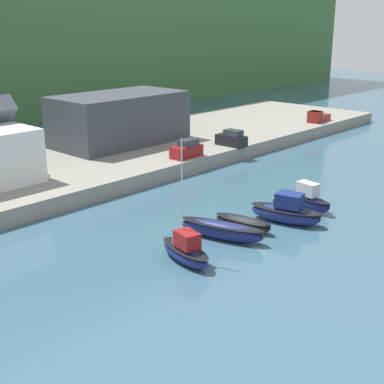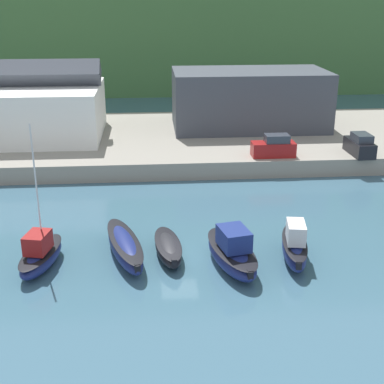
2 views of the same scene
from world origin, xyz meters
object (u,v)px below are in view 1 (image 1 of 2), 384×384
at_px(moored_boat_0, 185,251).
at_px(pickup_truck_0, 318,117).
at_px(parked_car_2, 187,150).
at_px(moored_boat_1, 221,230).
at_px(moored_boat_4, 305,199).
at_px(moored_boat_3, 286,212).
at_px(parked_car_3, 232,139).
at_px(moored_boat_2, 243,223).

distance_m(moored_boat_0, pickup_truck_0, 54.78).
bearing_deg(parked_car_2, moored_boat_1, 140.73).
distance_m(moored_boat_4, pickup_truck_0, 39.74).
bearing_deg(moored_boat_1, parked_car_2, 36.21).
distance_m(moored_boat_3, moored_boat_4, 4.32).
distance_m(moored_boat_4, parked_car_3, 21.42).
bearing_deg(pickup_truck_0, parked_car_3, 89.10).
bearing_deg(parked_car_3, moored_boat_1, -144.03).
height_order(parked_car_2, parked_car_3, same).
xyz_separation_m(moored_boat_2, pickup_truck_0, (43.22, 17.79, 1.92)).
xyz_separation_m(moored_boat_0, parked_car_2, (19.23, 17.97, 1.68)).
xyz_separation_m(moored_boat_1, moored_boat_2, (2.89, -0.01, -0.19)).
relative_size(moored_boat_1, pickup_truck_0, 1.63).
bearing_deg(moored_boat_4, parked_car_3, 67.38).
height_order(moored_boat_1, moored_boat_4, moored_boat_4).
bearing_deg(moored_boat_4, moored_boat_1, -176.89).
relative_size(moored_boat_3, parked_car_2, 1.66).
relative_size(moored_boat_2, pickup_truck_0, 1.17).
distance_m(parked_car_2, pickup_truck_0, 32.24).
bearing_deg(moored_boat_3, moored_boat_1, 153.11).
bearing_deg(moored_boat_2, moored_boat_4, -14.70).
xyz_separation_m(parked_car_2, parked_car_3, (8.59, -0.07, 0.00)).
height_order(moored_boat_3, pickup_truck_0, pickup_truck_0).
relative_size(moored_boat_1, moored_boat_3, 1.12).
height_order(moored_boat_0, parked_car_3, moored_boat_0).
bearing_deg(parked_car_3, moored_boat_2, -140.16).
relative_size(moored_boat_2, moored_boat_3, 0.80).
xyz_separation_m(moored_boat_0, moored_boat_4, (16.58, -0.25, 0.08)).
height_order(moored_boat_0, moored_boat_1, moored_boat_0).
xyz_separation_m(moored_boat_2, moored_boat_4, (8.33, -1.18, 0.42)).
relative_size(moored_boat_0, parked_car_3, 2.23).
bearing_deg(parked_car_3, moored_boat_3, -130.66).
bearing_deg(moored_boat_2, pickup_truck_0, 15.73).
bearing_deg(pickup_truck_0, moored_boat_0, 107.11).
relative_size(moored_boat_1, moored_boat_4, 1.28).
bearing_deg(moored_boat_4, moored_boat_3, -162.50).
height_order(moored_boat_0, moored_boat_2, moored_boat_0).
bearing_deg(parked_car_3, parked_car_2, 178.43).
relative_size(parked_car_2, pickup_truck_0, 0.87).
height_order(moored_boat_1, parked_car_3, parked_car_3).
height_order(moored_boat_1, moored_boat_2, moored_boat_1).
height_order(moored_boat_1, moored_boat_3, moored_boat_3).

